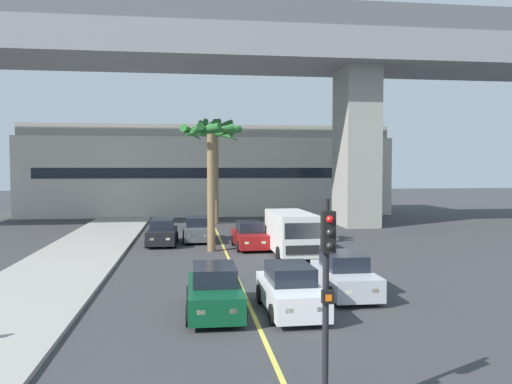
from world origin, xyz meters
The scene contains 14 objects.
sidewalk_left centered at (-8.00, 16.00, 0.07)m, with size 4.80×80.00×0.15m, color #9E9991.
lane_stripe_center centered at (0.00, 24.00, 0.00)m, with size 0.14×56.00×0.01m, color #DBCC4C.
bridge_overpass centered at (1.17, 38.90, 13.39)m, with size 66.89×8.00×16.99m.
pier_building_backdrop centered at (0.00, 51.61, 4.41)m, with size 36.51×8.04×8.95m.
car_queue_front centered at (3.72, 16.81, 0.72)m, with size 1.89×4.13×1.56m.
car_queue_second centered at (-1.54, 31.67, 0.72)m, with size 1.90×4.13×1.56m.
car_queue_third centered at (-3.70, 30.40, 0.72)m, with size 1.91×4.14×1.56m.
car_queue_fourth centered at (1.50, 28.28, 0.72)m, with size 1.95×4.16×1.56m.
car_queue_fifth centered at (-1.24, 15.00, 0.72)m, with size 1.86×4.11×1.56m.
car_queue_sixth centered at (1.26, 14.83, 0.72)m, with size 1.88×4.12×1.56m.
delivery_van centered at (3.43, 25.43, 1.29)m, with size 2.24×5.29×2.36m.
traffic_light_median_near centered at (0.46, 7.50, 2.71)m, with size 0.24×0.37×4.20m.
palm_tree_near_median centered at (-0.79, 27.49, 5.91)m, with size 3.58×3.57×7.29m.
palm_tree_mid_median centered at (0.22, 41.68, 6.73)m, with size 2.99×3.13×8.90m.
Camera 1 is at (-2.06, -1.55, 4.77)m, focal length 35.80 mm.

